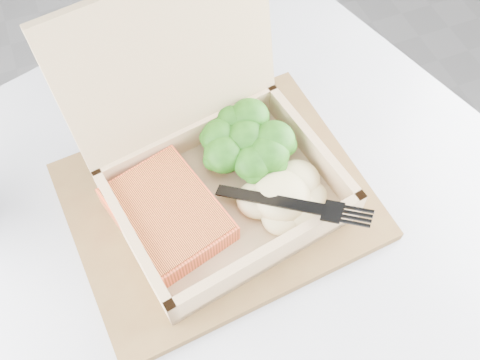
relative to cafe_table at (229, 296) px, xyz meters
name	(u,v)px	position (x,y,z in m)	size (l,w,h in m)	color
cafe_table	(229,296)	(0.00, 0.00, 0.00)	(0.89, 0.89, 0.70)	black
serving_tray	(218,201)	(0.01, 0.05, 0.19)	(0.32, 0.26, 0.01)	brown
takeout_container	(209,154)	(0.01, 0.07, 0.25)	(0.26, 0.25, 0.22)	#9D895E
salmon_fillet	(167,214)	(-0.05, 0.04, 0.22)	(0.10, 0.13, 0.03)	#FC5B31
broccoli_pile	(246,144)	(0.06, 0.09, 0.22)	(0.11, 0.11, 0.04)	#2D7B1B
mashed_potatoes	(281,196)	(0.07, 0.01, 0.22)	(0.10, 0.09, 0.03)	#CEC085
plastic_fork	(249,193)	(0.03, 0.02, 0.23)	(0.14, 0.13, 0.03)	black
receipt	(126,102)	(-0.05, 0.23, 0.18)	(0.07, 0.14, 0.00)	white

